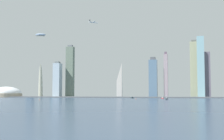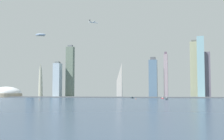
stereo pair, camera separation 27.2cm
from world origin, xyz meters
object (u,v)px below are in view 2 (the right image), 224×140
(stadium_dome, at_px, (7,94))
(boat_1, at_px, (167,99))
(skyscraper_3, at_px, (57,80))
(skyscraper_7, at_px, (30,81))
(channel_buoy_2, at_px, (39,100))
(skyscraper_8, at_px, (201,67))
(boat_0, at_px, (132,98))
(skyscraper_9, at_px, (120,72))
(boat_2, at_px, (162,98))
(skyscraper_6, at_px, (206,75))
(skyscraper_0, at_px, (55,85))
(skyscraper_4, at_px, (166,75))
(skyscraper_5, at_px, (153,78))
(airplane, at_px, (93,22))
(observation_tower, at_px, (41,52))
(skyscraper_2, at_px, (70,72))
(channel_buoy_0, at_px, (136,99))
(skyscraper_1, at_px, (194,69))

(stadium_dome, xyz_separation_m, boat_1, (536.00, -232.66, -9.27))
(skyscraper_3, bearing_deg, stadium_dome, -178.90)
(skyscraper_7, height_order, channel_buoy_2, skyscraper_7)
(skyscraper_8, xyz_separation_m, boat_0, (-178.07, -115.39, -86.65))
(skyscraper_9, xyz_separation_m, boat_0, (76.65, -189.79, -80.33))
(boat_2, bearing_deg, skyscraper_6, 82.45)
(skyscraper_9, bearing_deg, skyscraper_0, -177.17)
(skyscraper_4, height_order, skyscraper_8, skyscraper_8)
(skyscraper_5, bearing_deg, skyscraper_8, -15.92)
(stadium_dome, height_order, boat_0, stadium_dome)
(skyscraper_0, bearing_deg, boat_2, -28.25)
(stadium_dome, bearing_deg, skyscraper_9, 13.97)
(skyscraper_0, distance_m, skyscraper_8, 485.96)
(skyscraper_8, xyz_separation_m, airplane, (-287.11, -109.46, 121.78))
(skyscraper_0, bearing_deg, observation_tower, -113.52)
(skyscraper_2, bearing_deg, skyscraper_8, -1.68)
(skyscraper_7, xyz_separation_m, boat_2, (452.33, -159.41, -51.56))
(observation_tower, height_order, skyscraper_8, observation_tower)
(skyscraper_8, distance_m, boat_0, 229.20)
(skyscraper_4, bearing_deg, boat_2, -88.24)
(skyscraper_4, distance_m, skyscraper_5, 40.51)
(channel_buoy_2, bearing_deg, boat_0, 61.86)
(airplane, bearing_deg, skyscraper_3, 102.53)
(channel_buoy_0, height_order, channel_buoy_2, channel_buoy_0)
(skyscraper_2, relative_size, skyscraper_6, 1.21)
(skyscraper_0, xyz_separation_m, skyscraper_8, (479.53, -63.30, 46.84))
(observation_tower, height_order, skyscraper_4, observation_tower)
(skyscraper_6, height_order, channel_buoy_0, skyscraper_6)
(observation_tower, distance_m, skyscraper_2, 120.61)
(skyscraper_9, bearing_deg, boat_2, -53.93)
(skyscraper_2, relative_size, skyscraper_8, 0.96)
(stadium_dome, relative_size, skyscraper_1, 0.60)
(skyscraper_5, distance_m, boat_1, 300.28)
(skyscraper_5, bearing_deg, skyscraper_7, -176.75)
(stadium_dome, height_order, airplane, airplane)
(boat_2, height_order, channel_buoy_2, boat_2)
(skyscraper_2, height_order, skyscraper_4, skyscraper_2)
(skyscraper_1, bearing_deg, observation_tower, -174.55)
(observation_tower, distance_m, channel_buoy_0, 454.90)
(skyscraper_6, distance_m, boat_1, 342.94)
(skyscraper_0, height_order, channel_buoy_2, skyscraper_0)
(skyscraper_1, xyz_separation_m, channel_buoy_2, (-295.29, -418.53, -84.48))
(skyscraper_2, bearing_deg, skyscraper_5, 6.13)
(skyscraper_1, relative_size, channel_buoy_0, 75.24)
(observation_tower, bearing_deg, skyscraper_7, 165.07)
(stadium_dome, distance_m, channel_buoy_2, 463.75)
(boat_0, bearing_deg, channel_buoy_0, -23.42)
(boat_2, relative_size, airplane, 0.43)
(skyscraper_7, distance_m, boat_1, 542.27)
(boat_0, bearing_deg, skyscraper_7, -147.84)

